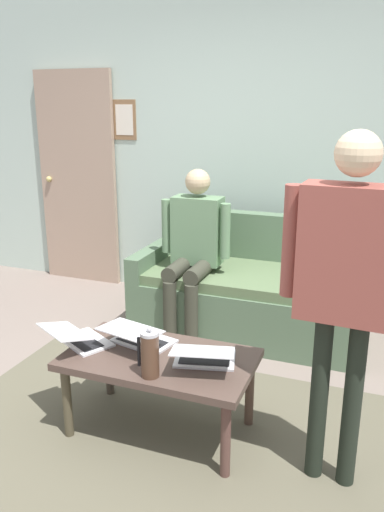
% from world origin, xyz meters
% --- Properties ---
extents(ground_plane, '(7.68, 7.68, 0.00)m').
position_xyz_m(ground_plane, '(0.00, 0.00, 0.00)').
color(ground_plane, slate).
extents(area_rug, '(2.47, 1.80, 0.01)m').
position_xyz_m(area_rug, '(-0.15, 0.05, 0.00)').
color(area_rug, brown).
rests_on(area_rug, ground_plane).
extents(back_wall, '(7.04, 0.11, 2.70)m').
position_xyz_m(back_wall, '(0.00, -2.20, 1.35)').
color(back_wall, '#B0C5B9').
rests_on(back_wall, ground_plane).
extents(interior_door, '(0.82, 0.09, 2.05)m').
position_xyz_m(interior_door, '(1.65, -2.11, 1.02)').
color(interior_door, tan).
rests_on(interior_door, ground_plane).
extents(couch, '(1.77, 0.87, 0.88)m').
position_xyz_m(couch, '(-0.28, -1.54, 0.31)').
color(couch, '#51694F').
rests_on(couch, ground_plane).
extents(coffee_table, '(1.01, 0.57, 0.45)m').
position_xyz_m(coffee_table, '(-0.15, -0.05, 0.40)').
color(coffee_table, '#4A3931').
rests_on(coffee_table, ground_plane).
extents(laptop_left, '(0.39, 0.42, 0.14)m').
position_xyz_m(laptop_left, '(-0.40, -0.06, 0.50)').
color(laptop_left, silver).
rests_on(laptop_left, coffee_table).
extents(laptop_center, '(0.40, 0.39, 0.12)m').
position_xyz_m(laptop_center, '(0.01, -0.14, 0.50)').
color(laptop_center, silver).
rests_on(laptop_center, coffee_table).
extents(laptop_right, '(0.42, 0.43, 0.13)m').
position_xyz_m(laptop_right, '(0.33, -0.01, 0.50)').
color(laptop_right, silver).
rests_on(laptop_right, coffee_table).
extents(french_press, '(0.11, 0.09, 0.27)m').
position_xyz_m(french_press, '(-0.19, 0.15, 0.58)').
color(french_press, '#4C3323').
rests_on(french_press, coffee_table).
extents(person_standing, '(0.58, 0.21, 1.65)m').
position_xyz_m(person_standing, '(-1.07, 0.00, 1.06)').
color(person_standing, black).
rests_on(person_standing, ground_plane).
extents(person_seated, '(0.55, 0.51, 1.28)m').
position_xyz_m(person_seated, '(0.13, -1.32, 0.73)').
color(person_seated, '#36372C').
rests_on(person_seated, ground_plane).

